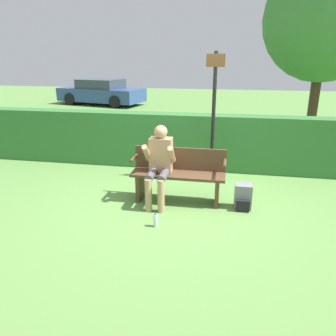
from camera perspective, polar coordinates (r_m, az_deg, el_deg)
name	(u,v)px	position (r m, az deg, el deg)	size (l,w,h in m)	color
ground_plane	(178,201)	(5.56, 1.72, -5.75)	(40.00, 40.00, 0.00)	#5B8942
hedge_back	(191,141)	(7.06, 4.04, 4.63)	(12.00, 0.44, 1.17)	#337033
park_bench	(179,174)	(5.44, 1.86, -1.00)	(1.54, 0.43, 0.88)	#513823
person_seated	(159,161)	(5.28, -1.51, 1.18)	(0.50, 0.66, 1.28)	tan
backpack	(243,197)	(5.37, 12.92, -4.96)	(0.27, 0.29, 0.40)	slate
water_bottle	(156,220)	(4.74, -2.17, -9.12)	(0.06, 0.06, 0.20)	silver
signpost	(214,112)	(6.21, 7.94, 9.64)	(0.33, 0.09, 2.41)	black
parked_car	(101,92)	(17.19, -11.55, 12.78)	(4.53, 2.65, 1.24)	#2D4784
tree	(325,20)	(9.33, 25.71, 22.20)	(2.92, 2.92, 4.60)	#4C3823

